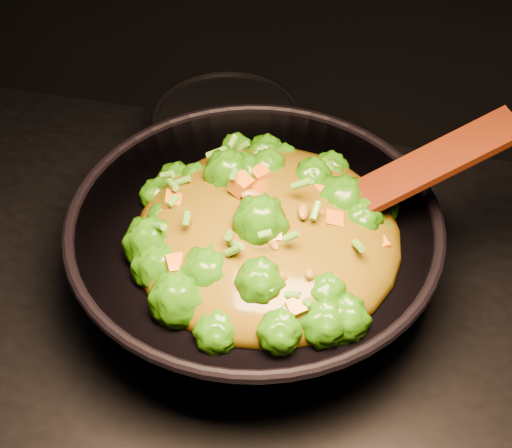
# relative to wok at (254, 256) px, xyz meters

# --- Properties ---
(wok) EXTENTS (0.53, 0.53, 0.13)m
(wok) POSITION_rel_wok_xyz_m (0.00, 0.00, 0.00)
(wok) COLOR black
(wok) RESTS_ON stovetop
(stir_fry) EXTENTS (0.39, 0.39, 0.11)m
(stir_fry) POSITION_rel_wok_xyz_m (0.02, -0.03, 0.12)
(stir_fry) COLOR #236207
(stir_fry) RESTS_ON wok
(spatula) EXTENTS (0.31, 0.21, 0.14)m
(spatula) POSITION_rel_wok_xyz_m (0.14, 0.03, 0.12)
(spatula) COLOR #371208
(spatula) RESTS_ON wok
(back_pot) EXTENTS (0.27, 0.27, 0.12)m
(back_pot) POSITION_rel_wok_xyz_m (-0.09, 0.21, -0.00)
(back_pot) COLOR black
(back_pot) RESTS_ON stovetop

